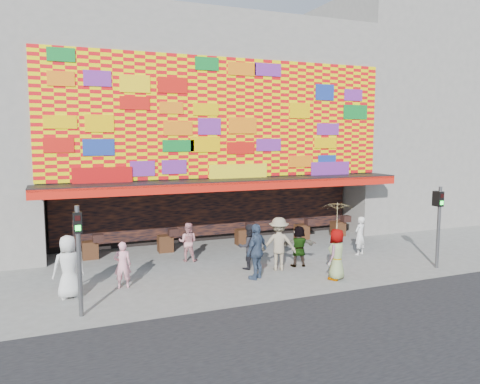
# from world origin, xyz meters

# --- Properties ---
(ground) EXTENTS (90.00, 90.00, 0.00)m
(ground) POSITION_xyz_m (0.00, 0.00, 0.00)
(ground) COLOR slate
(ground) RESTS_ON ground
(road_strip) EXTENTS (30.00, 8.00, 0.02)m
(road_strip) POSITION_xyz_m (0.00, -6.50, 0.01)
(road_strip) COLOR black
(road_strip) RESTS_ON ground
(shop_building) EXTENTS (15.20, 9.40, 10.00)m
(shop_building) POSITION_xyz_m (0.00, 8.18, 5.23)
(shop_building) COLOR gray
(shop_building) RESTS_ON ground
(neighbor_right) EXTENTS (11.00, 8.00, 12.00)m
(neighbor_right) POSITION_xyz_m (13.00, 8.00, 6.00)
(neighbor_right) COLOR gray
(neighbor_right) RESTS_ON ground
(signal_left) EXTENTS (0.22, 0.20, 3.00)m
(signal_left) POSITION_xyz_m (-6.20, -1.50, 1.86)
(signal_left) COLOR #59595B
(signal_left) RESTS_ON ground
(signal_right) EXTENTS (0.22, 0.20, 3.00)m
(signal_right) POSITION_xyz_m (6.20, -1.50, 1.86)
(signal_right) COLOR #59595B
(signal_right) RESTS_ON ground
(ped_a) EXTENTS (1.02, 0.77, 1.90)m
(ped_a) POSITION_xyz_m (-6.43, 0.14, 0.95)
(ped_a) COLOR silver
(ped_a) RESTS_ON ground
(ped_b) EXTENTS (0.59, 0.42, 1.50)m
(ped_b) POSITION_xyz_m (-4.82, 0.48, 0.75)
(ped_b) COLOR pink
(ped_b) RESTS_ON ground
(ped_c) EXTENTS (0.82, 0.65, 1.65)m
(ped_c) POSITION_xyz_m (-0.26, 0.98, 0.82)
(ped_c) COLOR black
(ped_c) RESTS_ON ground
(ped_d) EXTENTS (1.42, 1.13, 1.92)m
(ped_d) POSITION_xyz_m (0.68, 0.43, 0.96)
(ped_d) COLOR gray
(ped_d) RESTS_ON ground
(ped_e) EXTENTS (1.18, 1.00, 1.90)m
(ped_e) POSITION_xyz_m (-0.48, -0.23, 0.95)
(ped_e) COLOR #384862
(ped_e) RESTS_ON ground
(ped_f) EXTENTS (1.48, 0.72, 1.53)m
(ped_f) POSITION_xyz_m (1.59, 0.59, 0.76)
(ped_f) COLOR gray
(ped_f) RESTS_ON ground
(ped_g) EXTENTS (1.01, 0.93, 1.73)m
(ped_g) POSITION_xyz_m (1.99, -1.30, 0.86)
(ped_g) COLOR gray
(ped_g) RESTS_ON ground
(ped_h) EXTENTS (0.67, 0.56, 1.57)m
(ped_h) POSITION_xyz_m (4.74, 1.17, 0.79)
(ped_h) COLOR silver
(ped_h) RESTS_ON ground
(ped_i) EXTENTS (0.91, 0.84, 1.50)m
(ped_i) POSITION_xyz_m (-2.01, 2.85, 0.75)
(ped_i) COLOR pink
(ped_i) RESTS_ON ground
(parasol) EXTENTS (1.03, 1.05, 1.88)m
(parasol) POSITION_xyz_m (1.99, -1.30, 2.16)
(parasol) COLOR beige
(parasol) RESTS_ON ground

